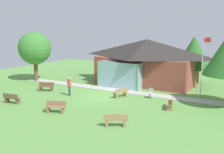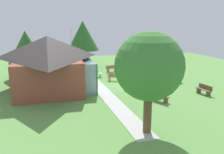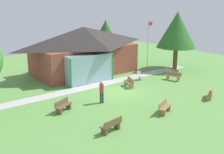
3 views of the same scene
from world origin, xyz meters
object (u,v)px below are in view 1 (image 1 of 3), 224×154
at_px(bench_rear_near_path, 121,93).
at_px(bench_front_right, 116,120).
at_px(pavilion, 145,61).
at_px(tree_behind_pavilion_right, 194,53).
at_px(flagpole, 203,64).
at_px(tree_west_hedge, 35,49).
at_px(bench_front_center, 56,107).
at_px(bench_front_left, 12,99).
at_px(patio_chair_lawn_spare, 150,93).
at_px(bench_mid_right, 170,104).
at_px(bench_mid_left, 46,87).
at_px(visitor_strolling_lawn, 69,85).

distance_m(bench_rear_near_path, bench_front_right, 6.99).
xyz_separation_m(pavilion, bench_rear_near_path, (0.56, -6.67, -2.16)).
bearing_deg(tree_behind_pavilion_right, flagpole, -68.74).
relative_size(pavilion, tree_west_hedge, 1.98).
distance_m(bench_front_center, bench_front_left, 4.71).
distance_m(flagpole, bench_front_center, 13.18).
bearing_deg(patio_chair_lawn_spare, bench_front_center, 67.13).
bearing_deg(pavilion, bench_mid_right, -54.65).
height_order(bench_front_right, bench_mid_left, same).
bearing_deg(bench_front_left, pavilion, 55.17).
relative_size(bench_front_left, bench_front_right, 1.02).
relative_size(bench_front_left, patio_chair_lawn_spare, 1.80).
xyz_separation_m(bench_rear_near_path, bench_mid_left, (-7.51, -1.60, 0.00)).
bearing_deg(bench_rear_near_path, bench_front_right, -133.21).
relative_size(bench_front_left, tree_west_hedge, 0.27).
xyz_separation_m(pavilion, bench_mid_right, (5.42, -7.64, -2.16)).
relative_size(bench_rear_near_path, bench_mid_right, 1.00).
xyz_separation_m(bench_rear_near_path, bench_mid_right, (4.87, -0.97, 0.00)).
bearing_deg(bench_mid_left, bench_rear_near_path, 166.21).
bearing_deg(bench_front_right, bench_mid_right, 42.80).
distance_m(bench_mid_right, patio_chair_lawn_spare, 3.32).
distance_m(bench_front_right, tree_west_hedge, 17.58).
distance_m(bench_rear_near_path, bench_front_center, 6.46).
bearing_deg(bench_front_right, patio_chair_lawn_spare, 67.13).
relative_size(pavilion, bench_mid_right, 7.23).
relative_size(visitor_strolling_lawn, tree_west_hedge, 0.31).
distance_m(bench_front_left, visitor_strolling_lawn, 5.04).
distance_m(flagpole, bench_mid_right, 5.67).
height_order(bench_rear_near_path, tree_behind_pavilion_right, tree_behind_pavilion_right).
xyz_separation_m(pavilion, visitor_strolling_lawn, (-3.79, -8.50, -1.54)).
distance_m(pavilion, bench_mid_left, 11.02).
bearing_deg(patio_chair_lawn_spare, flagpole, -135.57).
bearing_deg(tree_west_hedge, bench_mid_right, -8.47).
relative_size(bench_front_left, visitor_strolling_lawn, 0.89).
height_order(bench_rear_near_path, bench_front_right, same).
height_order(bench_front_center, bench_front_left, same).
xyz_separation_m(patio_chair_lawn_spare, tree_behind_pavilion_right, (1.72, 7.95, 3.08)).
xyz_separation_m(bench_front_center, bench_mid_left, (-5.47, 4.53, 0.00)).
bearing_deg(bench_front_center, bench_front_right, 155.48).
height_order(tree_west_hedge, tree_behind_pavilion_right, tree_west_hedge).
height_order(bench_front_left, visitor_strolling_lawn, visitor_strolling_lawn).
height_order(bench_front_left, patio_chair_lawn_spare, patio_chair_lawn_spare).
height_order(flagpole, bench_front_center, flagpole).
height_order(bench_rear_near_path, visitor_strolling_lawn, visitor_strolling_lawn).
xyz_separation_m(bench_front_center, visitor_strolling_lawn, (-2.30, 4.29, 0.62)).
bearing_deg(pavilion, visitor_strolling_lawn, -114.05).
height_order(pavilion, visitor_strolling_lawn, pavilion).
height_order(bench_mid_left, tree_west_hedge, tree_west_hedge).
height_order(pavilion, bench_front_left, pavilion).
relative_size(flagpole, bench_mid_right, 3.48).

